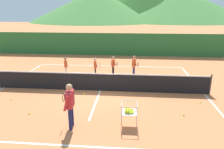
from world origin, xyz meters
The scene contains 23 objects.
ground_plane centered at (0.00, 0.00, 0.00)m, with size 120.00×120.00×0.00m, color #C67042.
line_baseline_near centered at (0.00, -4.78, 0.00)m, with size 10.74×0.08×0.01m, color white.
line_baseline_far centered at (0.00, 5.14, 0.00)m, with size 10.74×0.08×0.01m, color white.
line_sideline_west centered at (-5.37, 0.00, 0.00)m, with size 0.08×9.92×0.01m, color white.
line_sideline_east centered at (5.37, 0.00, 0.00)m, with size 0.08×9.92×0.01m, color white.
line_service_center centered at (0.00, 0.00, 0.00)m, with size 0.08×6.40×0.01m, color white.
tennis_net centered at (0.00, 0.00, 0.50)m, with size 11.26×0.08×1.05m.
instructor centered at (-0.55, -3.69, 1.01)m, with size 0.47×0.75×1.69m.
student_0 centered at (-2.54, 2.33, 0.76)m, with size 0.29×0.52×1.26m.
student_1 centered at (-0.63, 2.33, 0.75)m, with size 0.48×0.57×1.24m.
student_2 centered at (0.47, 2.77, 0.76)m, with size 0.41×0.64×1.26m.
student_3 centered at (1.80, 2.59, 0.83)m, with size 0.42×0.70×1.37m.
ball_cart centered at (1.54, -3.39, 0.59)m, with size 0.58×0.58×0.90m.
tennis_ball_0 centered at (-0.75, -0.63, 0.03)m, with size 0.07×0.07×0.07m, color yellow.
tennis_ball_1 centered at (3.77, -2.43, 0.03)m, with size 0.07×0.07×0.07m, color yellow.
tennis_ball_2 centered at (-1.45, -0.97, 0.03)m, with size 0.07×0.07×0.07m, color yellow.
tennis_ball_3 centered at (4.81, -1.13, 0.03)m, with size 0.07×0.07×0.07m, color yellow.
tennis_ball_4 centered at (-4.07, -1.55, 0.03)m, with size 0.07×0.07×0.07m, color yellow.
tennis_ball_5 centered at (1.58, -2.13, 0.03)m, with size 0.07×0.07×0.07m, color yellow.
tennis_ball_6 centered at (-2.56, -2.85, 0.03)m, with size 0.07×0.07×0.07m, color yellow.
windscreen_fence centered at (0.00, 9.05, 1.03)m, with size 23.63×0.08×2.06m, color #286B33.
hill_0 centered at (-11.12, 67.45, 5.34)m, with size 45.71×45.71×10.68m, color #427A38.
hill_1 centered at (17.69, 75.31, 6.21)m, with size 53.54×53.54×12.43m, color #427A38.
Camera 1 is at (1.54, -10.35, 4.14)m, focal length 33.81 mm.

